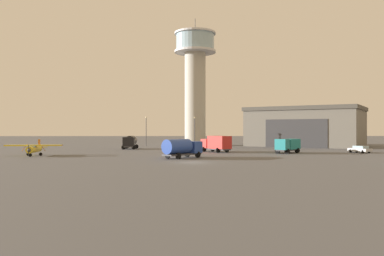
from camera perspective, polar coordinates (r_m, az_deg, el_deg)
ground_plane at (r=54.31m, az=0.11°, el=-5.02°), size 400.00×400.00×0.00m
control_tower at (r=111.82m, az=0.46°, el=7.73°), size 11.68×11.68×35.89m
hangar at (r=109.88m, az=16.20°, el=0.18°), size 34.96×32.26×10.39m
airplane_yellow at (r=72.68m, az=-21.94°, el=-2.75°), size 9.47×7.43×2.79m
truck_fuel_tanker_black at (r=91.29m, az=-8.96°, el=-1.97°), size 3.42×5.87×3.04m
truck_box_teal at (r=77.01m, az=13.77°, el=-2.40°), size 5.86×6.11×2.73m
truck_box_red at (r=78.15m, az=3.59°, el=-2.23°), size 5.89×7.06×3.24m
truck_fuel_tanker_blue at (r=61.98m, az=-1.50°, el=-2.86°), size 6.54×6.80×3.04m
car_silver at (r=82.53m, az=23.23°, el=-2.82°), size 3.59×4.67×1.37m
light_post_west at (r=107.23m, az=-6.68°, el=-0.04°), size 0.44×0.44×7.99m
light_post_east at (r=100.40m, az=0.40°, el=-0.11°), size 0.44×0.44×7.74m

